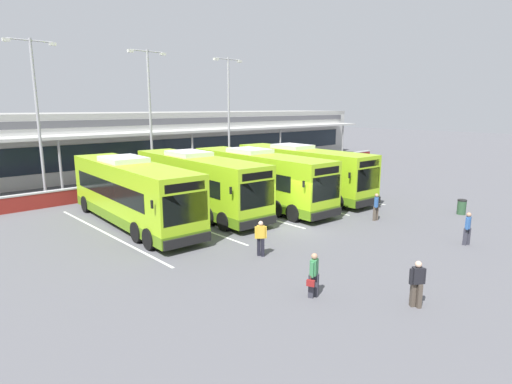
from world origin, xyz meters
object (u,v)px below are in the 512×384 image
pedestrian_child (376,206)px  pedestrian_with_handbag (314,274)px  coach_bus_leftmost (132,193)px  litter_bin (462,207)px  pedestrian_near_bin (261,237)px  pedestrian_approaching_bus (417,282)px  lamp_post_centre (150,110)px  coach_bus_left_centre (197,184)px  coach_bus_right_centre (301,172)px  pedestrian_in_dark_coat (468,227)px  lamp_post_west (37,111)px  coach_bus_centre (259,179)px  lamp_post_east (229,110)px

pedestrian_child → pedestrian_with_handbag: bearing=-159.3°
coach_bus_leftmost → litter_bin: size_ratio=13.21×
pedestrian_near_bin → pedestrian_approaching_bus: bearing=-86.6°
pedestrian_approaching_bus → lamp_post_centre: bearing=80.2°
coach_bus_left_centre → pedestrian_child: coach_bus_left_centre is taller
coach_bus_right_centre → pedestrian_approaching_bus: size_ratio=7.58×
pedestrian_in_dark_coat → lamp_post_west: size_ratio=0.15×
coach_bus_leftmost → pedestrian_near_bin: coach_bus_leftmost is taller
coach_bus_left_centre → lamp_post_west: 12.27m
coach_bus_left_centre → pedestrian_approaching_bus: coach_bus_left_centre is taller
lamp_post_west → litter_bin: size_ratio=11.83×
coach_bus_left_centre → coach_bus_right_centre: (8.48, -1.31, 0.00)m
coach_bus_centre → lamp_post_west: size_ratio=1.12×
lamp_post_east → coach_bus_left_centre: bearing=-137.8°
coach_bus_left_centre → pedestrian_in_dark_coat: bearing=-68.7°
pedestrian_child → pedestrian_near_bin: 9.09m
pedestrian_child → litter_bin: size_ratio=1.74×
litter_bin → lamp_post_west: bearing=129.9°
pedestrian_child → lamp_post_west: size_ratio=0.15×
pedestrian_child → lamp_post_west: 23.07m
pedestrian_child → coach_bus_left_centre: bearing=125.2°
pedestrian_near_bin → pedestrian_approaching_bus: size_ratio=1.00×
pedestrian_near_bin → lamp_post_centre: 19.33m
coach_bus_right_centre → coach_bus_left_centre: bearing=171.2°
pedestrian_child → lamp_post_east: 19.38m
pedestrian_near_bin → litter_bin: 14.64m
coach_bus_centre → coach_bus_right_centre: size_ratio=1.00×
coach_bus_right_centre → pedestrian_approaching_bus: coach_bus_right_centre is taller
lamp_post_west → lamp_post_centre: 8.31m
lamp_post_centre → pedestrian_in_dark_coat: bearing=-81.3°
pedestrian_with_handbag → lamp_post_west: bearing=95.2°
pedestrian_near_bin → litter_bin: pedestrian_near_bin is taller
pedestrian_in_dark_coat → pedestrian_child: same height
pedestrian_approaching_bus → litter_bin: pedestrian_approaching_bus is taller
coach_bus_leftmost → coach_bus_left_centre: (4.47, 0.02, 0.00)m
coach_bus_centre → lamp_post_east: lamp_post_east is taller
pedestrian_child → lamp_post_centre: lamp_post_centre is taller
coach_bus_left_centre → lamp_post_centre: 10.45m
pedestrian_child → pedestrian_approaching_bus: size_ratio=1.00×
pedestrian_child → litter_bin: 5.96m
coach_bus_right_centre → lamp_post_east: lamp_post_east is taller
lamp_post_east → litter_bin: bearing=-86.2°
coach_bus_leftmost → litter_bin: (16.04, -11.84, -1.32)m
litter_bin → pedestrian_near_bin: bearing=167.6°
coach_bus_left_centre → lamp_post_east: lamp_post_east is taller
pedestrian_in_dark_coat → lamp_post_centre: (-3.63, 23.63, 5.42)m
coach_bus_left_centre → pedestrian_child: size_ratio=7.58×
coach_bus_centre → lamp_post_east: size_ratio=1.12×
lamp_post_centre → litter_bin: (9.56, -21.08, -5.82)m
coach_bus_right_centre → pedestrian_near_bin: (-11.21, -7.42, -0.91)m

